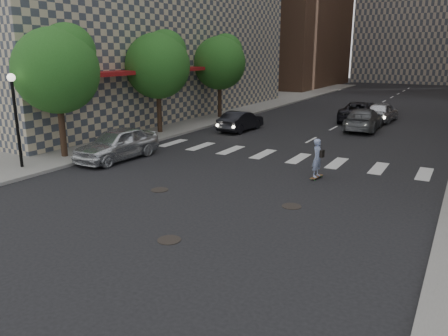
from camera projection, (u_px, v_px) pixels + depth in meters
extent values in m
plane|color=black|center=(184.00, 208.00, 15.52)|extent=(160.00, 160.00, 0.00)
cube|color=gray|center=(177.00, 112.00, 39.20)|extent=(13.00, 80.00, 0.15)
cube|color=black|center=(129.00, 104.00, 28.73)|extent=(0.30, 14.00, 4.00)
cube|color=maroon|center=(137.00, 72.00, 27.80)|extent=(1.60, 14.00, 0.25)
cylinder|color=black|center=(17.00, 124.00, 19.89)|extent=(0.14, 0.14, 4.00)
sphere|color=#F2EACC|center=(11.00, 78.00, 19.35)|extent=(0.36, 0.36, 0.36)
cylinder|color=#382619|center=(62.00, 129.00, 22.15)|extent=(0.32, 0.32, 2.80)
sphere|color=#224E1A|center=(57.00, 71.00, 21.40)|extent=(4.20, 4.20, 4.20)
sphere|color=#224E1A|center=(67.00, 52.00, 21.57)|extent=(2.80, 2.80, 2.80)
cylinder|color=#382619|center=(159.00, 111.00, 28.88)|extent=(0.32, 0.32, 2.80)
sphere|color=#224E1A|center=(158.00, 66.00, 28.12)|extent=(4.20, 4.20, 4.20)
sphere|color=#224E1A|center=(165.00, 52.00, 28.30)|extent=(2.80, 2.80, 2.80)
cylinder|color=#382619|center=(220.00, 100.00, 35.60)|extent=(0.32, 0.32, 2.80)
sphere|color=#224E1A|center=(220.00, 63.00, 34.85)|extent=(4.20, 4.20, 4.20)
sphere|color=#224E1A|center=(225.00, 51.00, 35.02)|extent=(2.80, 2.80, 2.80)
cylinder|color=black|center=(169.00, 240.00, 12.84)|extent=(0.70, 0.70, 0.02)
cylinder|color=black|center=(160.00, 190.00, 17.47)|extent=(0.70, 0.70, 0.02)
cylinder|color=black|center=(292.00, 206.00, 15.63)|extent=(0.70, 0.70, 0.02)
cube|color=brown|center=(316.00, 177.00, 19.03)|extent=(0.35, 0.91, 0.02)
cylinder|color=green|center=(311.00, 179.00, 18.85)|extent=(0.04, 0.06, 0.06)
cylinder|color=green|center=(315.00, 180.00, 18.76)|extent=(0.04, 0.06, 0.06)
cylinder|color=green|center=(318.00, 176.00, 19.33)|extent=(0.04, 0.06, 0.06)
cylinder|color=green|center=(321.00, 177.00, 19.23)|extent=(0.04, 0.06, 0.06)
imported|color=#99B0DF|center=(318.00, 158.00, 18.81)|extent=(0.49, 0.66, 1.67)
cube|color=black|center=(322.00, 154.00, 18.69)|extent=(0.14, 0.29, 0.32)
imported|color=silver|center=(117.00, 144.00, 22.19)|extent=(2.14, 4.89, 1.64)
imported|color=black|center=(241.00, 121.00, 30.30)|extent=(1.63, 4.24, 1.38)
imported|color=#515458|center=(364.00, 119.00, 30.55)|extent=(2.36, 5.33, 1.52)
imported|color=black|center=(359.00, 112.00, 34.22)|extent=(3.13, 5.85, 1.56)
imported|color=silver|center=(382.00, 112.00, 34.17)|extent=(2.16, 4.71, 1.56)
imported|color=black|center=(365.00, 110.00, 35.59)|extent=(1.81, 4.31, 1.38)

